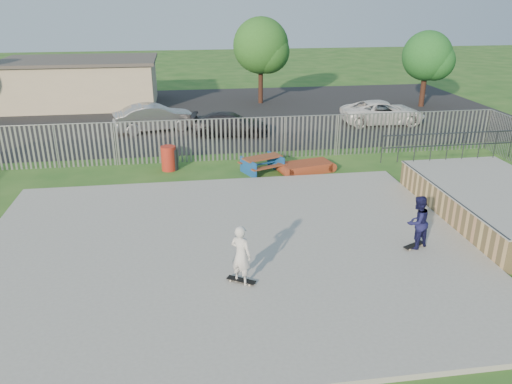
{
  "coord_description": "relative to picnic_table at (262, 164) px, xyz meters",
  "views": [
    {
      "loc": [
        -1.08,
        -13.45,
        7.3
      ],
      "look_at": [
        1.2,
        2.0,
        1.1
      ],
      "focal_mm": 35.0,
      "sensor_mm": 36.0,
      "label": 1
    }
  ],
  "objects": [
    {
      "name": "ground",
      "position": [
        -2.22,
        -7.02,
        -0.37
      ],
      "size": [
        120.0,
        120.0,
        0.0
      ],
      "primitive_type": "plane",
      "color": "#23561D",
      "rests_on": "ground"
    },
    {
      "name": "fence",
      "position": [
        -1.22,
        -2.44,
        0.63
      ],
      "size": [
        26.04,
        16.02,
        2.0
      ],
      "color": "gray",
      "rests_on": "ground"
    },
    {
      "name": "car_white",
      "position": [
        8.56,
        7.67,
        0.34
      ],
      "size": [
        5.01,
        2.4,
        1.38
      ],
      "primitive_type": "imported",
      "rotation": [
        0.0,
        0.0,
        1.55
      ],
      "color": "white",
      "rests_on": "parking_lot"
    },
    {
      "name": "trash_bin_red",
      "position": [
        -4.06,
        0.93,
        0.18
      ],
      "size": [
        0.66,
        0.66,
        1.09
      ],
      "primitive_type": "cylinder",
      "color": "#A22618",
      "rests_on": "ground"
    },
    {
      "name": "trash_bin_grey",
      "position": [
        -3.93,
        0.98,
        0.11
      ],
      "size": [
        0.57,
        0.57,
        0.95
      ],
      "primitive_type": "cylinder",
      "color": "#262629",
      "rests_on": "ground"
    },
    {
      "name": "parking_lot",
      "position": [
        -2.22,
        11.98,
        -0.36
      ],
      "size": [
        40.0,
        18.0,
        0.02
      ],
      "primitive_type": "cube",
      "color": "black",
      "rests_on": "ground"
    },
    {
      "name": "picnic_table",
      "position": [
        0.0,
        0.0,
        0.0
      ],
      "size": [
        2.12,
        1.96,
        0.72
      ],
      "rotation": [
        0.0,
        0.0,
        0.4
      ],
      "color": "brown",
      "rests_on": "ground"
    },
    {
      "name": "skater_navy",
      "position": [
        3.43,
        -7.84,
        0.61
      ],
      "size": [
        0.99,
        0.91,
        1.66
      ],
      "primitive_type": "imported",
      "rotation": [
        0.0,
        0.0,
        3.58
      ],
      "color": "#141540",
      "rests_on": "concrete_slab"
    },
    {
      "name": "car_silver",
      "position": [
        -4.91,
        7.97,
        0.41
      ],
      "size": [
        4.87,
        2.67,
        1.52
      ],
      "primitive_type": "imported",
      "rotation": [
        0.0,
        0.0,
        1.81
      ],
      "color": "#A7A8AC",
      "rests_on": "parking_lot"
    },
    {
      "name": "skater_white",
      "position": [
        -2.01,
        -9.05,
        0.61
      ],
      "size": [
        0.71,
        0.7,
        1.66
      ],
      "primitive_type": "imported",
      "rotation": [
        0.0,
        0.0,
        2.41
      ],
      "color": "silver",
      "rests_on": "concrete_slab"
    },
    {
      "name": "tree_right",
      "position": [
        13.18,
        12.09,
        3.06
      ],
      "size": [
        3.31,
        3.31,
        5.11
      ],
      "color": "#3A2117",
      "rests_on": "ground"
    },
    {
      "name": "tree_mid",
      "position": [
        2.26,
        14.89,
        3.63
      ],
      "size": [
        3.85,
        3.85,
        5.94
      ],
      "color": "#381F16",
      "rests_on": "ground"
    },
    {
      "name": "quarter_pipe",
      "position": [
        7.28,
        -5.98,
        0.19
      ],
      "size": [
        5.5,
        7.05,
        2.19
      ],
      "color": "tan",
      "rests_on": "ground"
    },
    {
      "name": "funbox",
      "position": [
        1.93,
        -0.21,
        -0.16
      ],
      "size": [
        2.28,
        1.49,
        0.42
      ],
      "rotation": [
        0.0,
        0.0,
        0.23
      ],
      "color": "maroon",
      "rests_on": "ground"
    },
    {
      "name": "car_dark",
      "position": [
        -0.76,
        6.42,
        0.27
      ],
      "size": [
        4.46,
        2.31,
        1.24
      ],
      "primitive_type": "imported",
      "rotation": [
        0.0,
        0.0,
        1.43
      ],
      "color": "#222227",
      "rests_on": "parking_lot"
    },
    {
      "name": "building",
      "position": [
        -10.22,
        15.98,
        1.24
      ],
      "size": [
        10.4,
        6.4,
        3.2
      ],
      "color": "#C0B293",
      "rests_on": "ground"
    },
    {
      "name": "concrete_slab",
      "position": [
        -2.22,
        -7.02,
        -0.29
      ],
      "size": [
        15.0,
        12.0,
        0.15
      ],
      "primitive_type": "cube",
      "color": "gray",
      "rests_on": "ground"
    },
    {
      "name": "skateboard_b",
      "position": [
        -2.01,
        -9.05,
        -0.18
      ],
      "size": [
        0.78,
        0.59,
        0.08
      ],
      "rotation": [
        0.0,
        0.0,
        -0.56
      ],
      "color": "black",
      "rests_on": "concrete_slab"
    },
    {
      "name": "skateboard_a",
      "position": [
        3.43,
        -7.84,
        -0.18
      ],
      "size": [
        0.81,
        0.52,
        0.08
      ],
      "rotation": [
        0.0,
        0.0,
        0.44
      ],
      "color": "black",
      "rests_on": "concrete_slab"
    }
  ]
}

